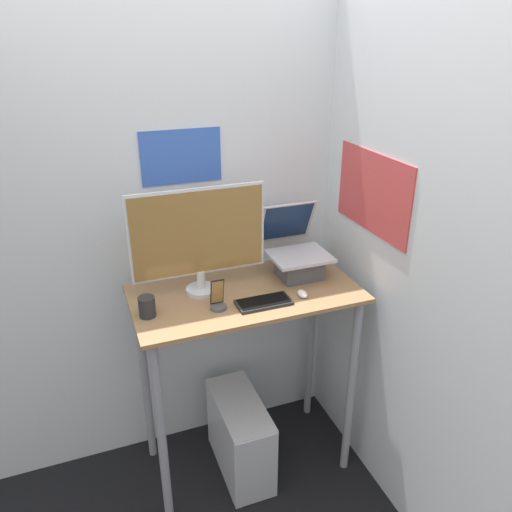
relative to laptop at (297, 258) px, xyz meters
The scene contains 11 objects.
ground_plane 1.29m from the laptop, 130.26° to the right, with size 12.00×12.00×0.00m, color black.
wall_back 0.44m from the laptop, 136.19° to the left, with size 6.00×0.06×2.60m.
wall_side_right 0.50m from the laptop, 48.28° to the right, with size 0.06×6.00×2.60m.
desk 0.45m from the laptop, 166.10° to the right, with size 1.10×0.58×1.10m.
laptop is the anchor object (origin of this frame).
monitor 0.54m from the laptop, behind, with size 0.64×0.15×0.52m.
keyboard 0.36m from the laptop, 140.92° to the right, with size 0.26×0.12×0.02m.
mouse 0.25m from the laptop, 108.52° to the right, with size 0.04×0.07×0.03m.
cell_phone 0.52m from the laptop, 159.07° to the right, with size 0.07×0.07×0.15m.
computer_tower 1.04m from the laptop, 162.76° to the right, with size 0.23×0.52×0.45m.
mug 0.81m from the laptop, behind, with size 0.08×0.08×0.09m.
Camera 1 is at (-0.71, -1.73, 2.27)m, focal length 35.00 mm.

